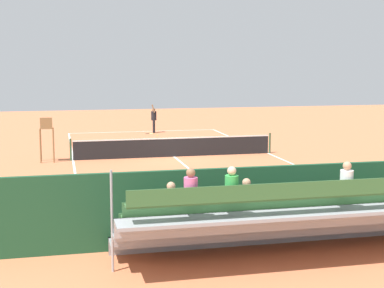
{
  "coord_description": "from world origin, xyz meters",
  "views": [
    {
      "loc": [
        5.58,
        28.16,
        4.72
      ],
      "look_at": [
        0.0,
        4.0,
        1.2
      ],
      "focal_mm": 54.0,
      "sensor_mm": 36.0,
      "label": 1
    }
  ],
  "objects": [
    {
      "name": "ground_plane",
      "position": [
        0.0,
        0.0,
        0.0
      ],
      "size": [
        60.0,
        60.0,
        0.0
      ],
      "primitive_type": "plane",
      "color": "#CC7047"
    },
    {
      "name": "court_line_markings",
      "position": [
        0.0,
        -0.04,
        0.0
      ],
      "size": [
        10.1,
        22.2,
        0.01
      ],
      "color": "white",
      "rests_on": "ground"
    },
    {
      "name": "tennis_net",
      "position": [
        0.0,
        0.0,
        0.5
      ],
      "size": [
        10.3,
        0.1,
        1.07
      ],
      "color": "black",
      "rests_on": "ground"
    },
    {
      "name": "backdrop_wall",
      "position": [
        0.0,
        14.0,
        1.0
      ],
      "size": [
        18.0,
        0.16,
        2.0
      ],
      "primitive_type": "cube",
      "color": "#1E4C2D",
      "rests_on": "ground"
    },
    {
      "name": "bleacher_stand",
      "position": [
        0.11,
        15.38,
        0.96
      ],
      "size": [
        9.06,
        2.4,
        2.48
      ],
      "color": "#9EA0A5",
      "rests_on": "ground"
    },
    {
      "name": "umpire_chair",
      "position": [
        6.2,
        0.13,
        1.31
      ],
      "size": [
        0.67,
        0.67,
        2.14
      ],
      "color": "olive",
      "rests_on": "ground"
    },
    {
      "name": "courtside_bench",
      "position": [
        -2.99,
        13.27,
        0.56
      ],
      "size": [
        1.8,
        0.4,
        0.93
      ],
      "color": "#33383D",
      "rests_on": "ground"
    },
    {
      "name": "equipment_bag",
      "position": [
        -0.93,
        13.4,
        0.18
      ],
      "size": [
        0.9,
        0.36,
        0.36
      ],
      "primitive_type": "cube",
      "color": "#334C8C",
      "rests_on": "ground"
    },
    {
      "name": "tennis_player",
      "position": [
        -0.61,
        -10.1,
        1.02
      ],
      "size": [
        0.45,
        0.56,
        1.93
      ],
      "color": "black",
      "rests_on": "ground"
    },
    {
      "name": "tennis_racket",
      "position": [
        -0.33,
        -9.59,
        0.01
      ],
      "size": [
        0.57,
        0.31,
        0.03
      ],
      "color": "black",
      "rests_on": "ground"
    },
    {
      "name": "tennis_ball_near",
      "position": [
        -0.54,
        -8.37,
        0.03
      ],
      "size": [
        0.07,
        0.07,
        0.07
      ],
      "primitive_type": "sphere",
      "color": "#CCDB33",
      "rests_on": "ground"
    }
  ]
}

